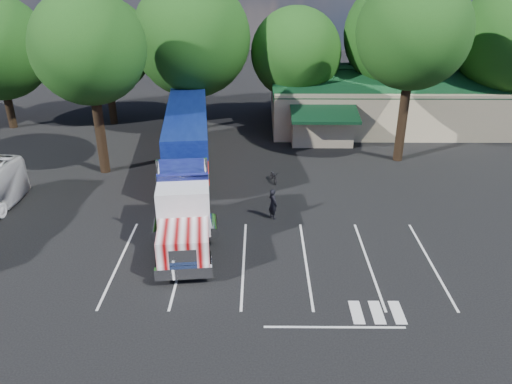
{
  "coord_description": "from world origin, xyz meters",
  "views": [
    {
      "loc": [
        0.8,
        -27.69,
        14.11
      ],
      "look_at": [
        0.6,
        -1.78,
        2.0
      ],
      "focal_mm": 35.0,
      "sensor_mm": 36.0,
      "label": 1
    }
  ],
  "objects_px": {
    "bicycle": "(274,176)",
    "woman": "(273,204)",
    "silver_sedan": "(308,129)",
    "semi_truck": "(187,147)"
  },
  "relations": [
    {
      "from": "silver_sedan",
      "to": "woman",
      "type": "bearing_deg",
      "value": -171.49
    },
    {
      "from": "bicycle",
      "to": "silver_sedan",
      "type": "bearing_deg",
      "value": 58.82
    },
    {
      "from": "semi_truck",
      "to": "silver_sedan",
      "type": "height_order",
      "value": "semi_truck"
    },
    {
      "from": "bicycle",
      "to": "woman",
      "type": "bearing_deg",
      "value": -105.09
    },
    {
      "from": "woman",
      "to": "bicycle",
      "type": "relative_size",
      "value": 1.24
    },
    {
      "from": "silver_sedan",
      "to": "bicycle",
      "type": "bearing_deg",
      "value": -177.05
    },
    {
      "from": "woman",
      "to": "silver_sedan",
      "type": "height_order",
      "value": "woman"
    },
    {
      "from": "woman",
      "to": "bicycle",
      "type": "distance_m",
      "value": 5.46
    },
    {
      "from": "woman",
      "to": "bicycle",
      "type": "height_order",
      "value": "woman"
    },
    {
      "from": "semi_truck",
      "to": "woman",
      "type": "distance_m",
      "value": 7.86
    }
  ]
}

